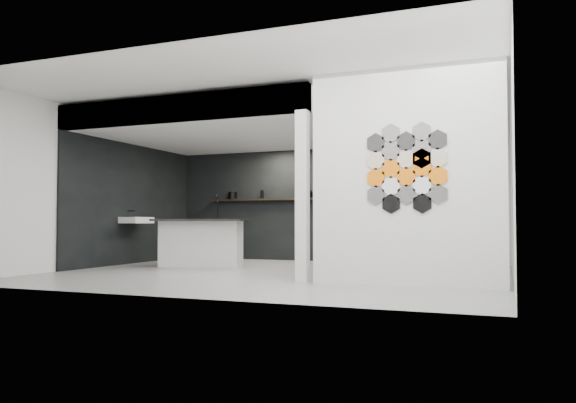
% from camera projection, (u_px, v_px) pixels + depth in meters
% --- Properties ---
extents(floor, '(7.00, 6.00, 0.01)m').
position_uv_depth(floor, '(275.00, 274.00, 8.87)').
color(floor, slate).
extents(partition_panel, '(2.45, 0.15, 2.80)m').
position_uv_depth(partition_panel, '(405.00, 176.00, 7.18)').
color(partition_panel, silver).
rests_on(partition_panel, floor).
extents(bay_clad_back, '(4.40, 0.04, 2.35)m').
position_uv_depth(bay_clad_back, '(273.00, 205.00, 12.15)').
color(bay_clad_back, black).
rests_on(bay_clad_back, floor).
extents(bay_clad_left, '(0.04, 4.00, 2.35)m').
position_uv_depth(bay_clad_left, '(133.00, 204.00, 11.10)').
color(bay_clad_left, black).
rests_on(bay_clad_left, floor).
extents(bulkhead, '(4.40, 4.00, 0.40)m').
position_uv_depth(bulkhead, '(231.00, 128.00, 10.36)').
color(bulkhead, silver).
rests_on(bulkhead, corner_column).
extents(corner_column, '(0.16, 0.16, 2.35)m').
position_uv_depth(corner_column, '(302.00, 196.00, 7.68)').
color(corner_column, silver).
rests_on(corner_column, floor).
extents(fascia_beam, '(4.40, 0.16, 0.40)m').
position_uv_depth(fascia_beam, '(174.00, 109.00, 8.58)').
color(fascia_beam, silver).
rests_on(fascia_beam, corner_column).
extents(wall_basin, '(0.40, 0.60, 0.12)m').
position_uv_depth(wall_basin, '(136.00, 220.00, 10.82)').
color(wall_basin, silver).
rests_on(wall_basin, bay_clad_left).
extents(display_shelf, '(3.00, 0.15, 0.04)m').
position_uv_depth(display_shelf, '(275.00, 199.00, 12.02)').
color(display_shelf, black).
rests_on(display_shelf, bay_clad_back).
extents(kitchen_island, '(1.77, 1.08, 1.33)m').
position_uv_depth(kitchen_island, '(201.00, 242.00, 10.24)').
color(kitchen_island, silver).
rests_on(kitchen_island, floor).
extents(stockpot, '(0.25, 0.25, 0.16)m').
position_uv_depth(stockpot, '(233.00, 196.00, 12.39)').
color(stockpot, black).
rests_on(stockpot, display_shelf).
extents(kettle, '(0.25, 0.25, 0.17)m').
position_uv_depth(kettle, '(309.00, 194.00, 11.74)').
color(kettle, black).
rests_on(kettle, display_shelf).
extents(glass_bowl, '(0.17, 0.17, 0.11)m').
position_uv_depth(glass_bowl, '(336.00, 195.00, 11.53)').
color(glass_bowl, gray).
rests_on(glass_bowl, display_shelf).
extents(glass_vase, '(0.12, 0.12, 0.14)m').
position_uv_depth(glass_vase, '(336.00, 194.00, 11.53)').
color(glass_vase, gray).
rests_on(glass_vase, display_shelf).
extents(bottle_dark, '(0.09, 0.09, 0.18)m').
position_uv_depth(bottle_dark, '(262.00, 194.00, 12.13)').
color(bottle_dark, black).
rests_on(bottle_dark, display_shelf).
extents(utensil_cup, '(0.10, 0.10, 0.11)m').
position_uv_depth(utensil_cup, '(234.00, 196.00, 12.38)').
color(utensil_cup, black).
rests_on(utensil_cup, display_shelf).
extents(hex_tile_cluster, '(1.04, 0.02, 1.16)m').
position_uv_depth(hex_tile_cluster, '(407.00, 168.00, 7.09)').
color(hex_tile_cluster, black).
rests_on(hex_tile_cluster, partition_panel).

